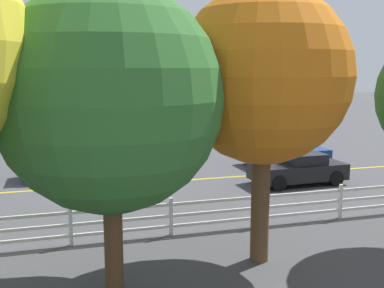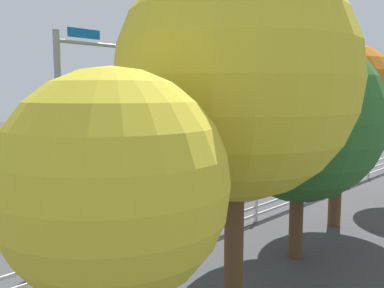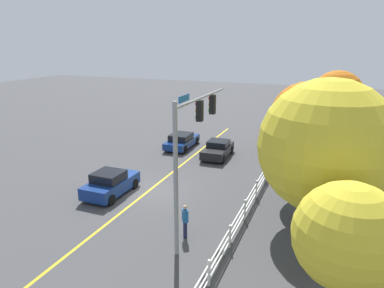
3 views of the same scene
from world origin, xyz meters
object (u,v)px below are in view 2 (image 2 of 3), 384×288
object	(u,v)px
car_2	(224,159)
tree_5	(299,119)
car_1	(81,183)
tree_3	(339,102)
car_0	(259,169)
tree_2	(236,80)
tree_4	(114,186)
pedestrian	(101,218)

from	to	relation	value
car_2	tree_5	xyz separation A→B (m)	(10.11, 11.33, 3.67)
car_1	tree_3	bearing A→B (deg)	-66.96
car_0	tree_2	xyz separation A→B (m)	(12.86, 8.33, 4.72)
tree_2	car_0	bearing A→B (deg)	-147.06
car_0	car_2	size ratio (longest dim) A/B	0.93
car_2	tree_4	world-z (taller)	tree_4
car_0	tree_4	size ratio (longest dim) A/B	0.74
tree_4	tree_5	distance (m)	7.98
pedestrian	tree_3	xyz separation A→B (m)	(-7.45, 4.68, 3.82)
pedestrian	tree_2	world-z (taller)	tree_2
car_2	tree_2	world-z (taller)	tree_2
car_2	tree_3	distance (m)	13.16
tree_2	tree_4	distance (m)	4.14
car_0	tree_4	bearing A→B (deg)	27.11
tree_4	tree_3	bearing A→B (deg)	-169.46
car_1	car_2	size ratio (longest dim) A/B	0.90
pedestrian	tree_5	bearing A→B (deg)	2.33
pedestrian	tree_4	distance (m)	8.51
car_2	tree_3	bearing A→B (deg)	-121.19
tree_5	tree_3	bearing A→B (deg)	-172.13
car_1	tree_4	world-z (taller)	tree_4
car_2	pedestrian	bearing A→B (deg)	-156.93
tree_3	pedestrian	bearing A→B (deg)	-32.12
tree_2	car_1	bearing A→B (deg)	-105.27
car_2	pedestrian	world-z (taller)	pedestrian
car_2	tree_5	size ratio (longest dim) A/B	0.64
car_1	tree_4	xyz separation A→B (m)	(7.07, 13.07, 3.10)
car_1	tree_5	xyz separation A→B (m)	(-0.73, 11.43, 3.59)
tree_3	tree_5	bearing A→B (deg)	7.87
pedestrian	car_0	bearing A→B (deg)	68.09
tree_3	tree_4	xyz separation A→B (m)	(11.61, 2.16, -0.93)
tree_5	car_0	bearing A→B (deg)	-139.35
car_1	tree_5	world-z (taller)	tree_5
car_1	pedestrian	bearing A→B (deg)	-114.60
car_2	pedestrian	distance (m)	15.05
car_0	tree_5	size ratio (longest dim) A/B	0.60
tree_5	car_2	bearing A→B (deg)	-131.75
car_1	car_2	bearing A→B (deg)	-0.11
tree_4	car_1	bearing A→B (deg)	-118.42
pedestrian	car_2	bearing A→B (deg)	81.38
car_0	tree_3	world-z (taller)	tree_3
pedestrian	tree_4	bearing A→B (deg)	-63.94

